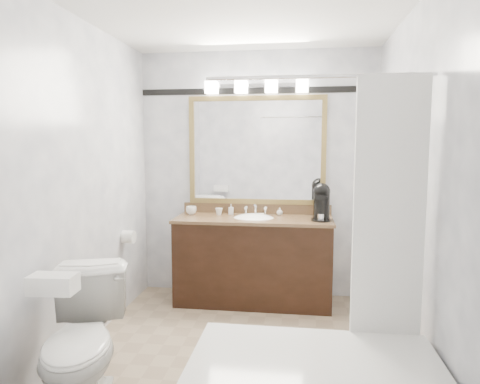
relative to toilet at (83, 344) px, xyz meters
name	(u,v)px	position (x,y,z in m)	size (l,w,h in m)	color
room	(239,187)	(0.80, 0.85, 0.85)	(2.42, 2.62, 2.52)	tan
vanity	(253,258)	(0.80, 1.87, 0.04)	(1.53, 0.58, 0.97)	black
mirror	(257,150)	(0.80, 2.14, 1.10)	(1.40, 0.04, 1.10)	olive
vanity_light_bar	(256,86)	(0.80, 2.08, 1.73)	(1.02, 0.14, 0.12)	silver
accent_stripe	(257,91)	(0.80, 2.15, 1.70)	(2.40, 0.01, 0.06)	black
tp_roll	(129,237)	(-0.34, 1.52, 0.30)	(0.12, 0.12, 0.11)	white
toilet	(83,344)	(0.00, 0.00, 0.00)	(0.45, 0.79, 0.81)	white
tissue_box	(53,284)	(0.00, -0.27, 0.45)	(0.23, 0.13, 0.10)	white
coffee_maker	(322,201)	(1.45, 1.83, 0.63)	(0.18, 0.23, 0.35)	black
cup_left	(191,210)	(0.15, 1.98, 0.49)	(0.11, 0.11, 0.08)	white
cup_right	(219,211)	(0.44, 1.98, 0.48)	(0.08, 0.08, 0.07)	white
soap_bottle_a	(231,209)	(0.55, 2.03, 0.50)	(0.05, 0.05, 0.11)	white
soap_bottle_b	(280,211)	(1.05, 2.05, 0.48)	(0.06, 0.06, 0.08)	white
soap_bar	(260,215)	(0.85, 1.99, 0.46)	(0.08, 0.05, 0.02)	beige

